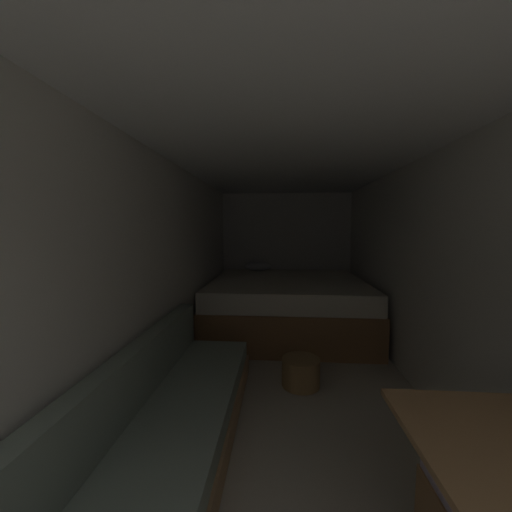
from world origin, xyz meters
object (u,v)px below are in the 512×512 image
object	(u,v)px
bed	(287,305)
sofa_left	(163,433)
dinette_table	(510,480)
wicker_basket	(301,372)

from	to	relation	value
bed	sofa_left	xyz separation A→B (m)	(-0.81, -2.57, -0.15)
bed	dinette_table	distance (m)	3.35
bed	sofa_left	bearing A→B (deg)	-107.43
wicker_basket	sofa_left	bearing A→B (deg)	-131.30
dinette_table	wicker_basket	size ratio (longest dim) A/B	2.18
bed	sofa_left	world-z (taller)	bed
dinette_table	wicker_basket	distance (m)	1.89
sofa_left	wicker_basket	bearing A→B (deg)	48.70
wicker_basket	dinette_table	bearing A→B (deg)	-72.82
wicker_basket	bed	bearing A→B (deg)	93.55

